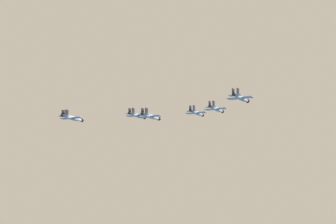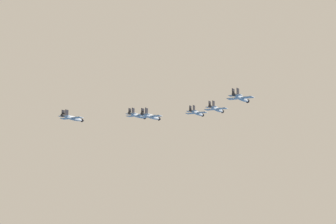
{
  "view_description": "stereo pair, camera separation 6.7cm",
  "coord_description": "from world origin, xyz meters",
  "px_view_note": "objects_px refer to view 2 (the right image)",
  "views": [
    {
      "loc": [
        -202.07,
        -107.92,
        50.08
      ],
      "look_at": [
        -3.02,
        -10.99,
        88.8
      ],
      "focal_mm": 65.53,
      "sensor_mm": 36.0,
      "label": 1
    },
    {
      "loc": [
        -202.04,
        -107.98,
        50.08
      ],
      "look_at": [
        -3.02,
        -10.99,
        88.8
      ],
      "focal_mm": 65.53,
      "sensor_mm": 36.0,
      "label": 2
    }
  ],
  "objects_px": {
    "jet_right_wingman": "(217,109)",
    "jet_right_outer": "(241,98)",
    "jet_lead": "(197,113)",
    "jet_left_outer": "(73,118)",
    "jet_slot_rear": "(151,116)",
    "jet_left_wingman": "(138,115)"
  },
  "relations": [
    {
      "from": "jet_right_wingman",
      "to": "jet_left_outer",
      "type": "relative_size",
      "value": 0.95
    },
    {
      "from": "jet_left_outer",
      "to": "jet_right_outer",
      "type": "xyz_separation_m",
      "value": [
        -1.0,
        -66.39,
        1.65
      ]
    },
    {
      "from": "jet_right_outer",
      "to": "jet_slot_rear",
      "type": "bearing_deg",
      "value": 90.95
    },
    {
      "from": "jet_left_wingman",
      "to": "jet_right_outer",
      "type": "xyz_separation_m",
      "value": [
        -20.27,
        -49.5,
        -0.97
      ]
    },
    {
      "from": "jet_left_wingman",
      "to": "jet_slot_rear",
      "type": "height_order",
      "value": "jet_left_wingman"
    },
    {
      "from": "jet_left_wingman",
      "to": "jet_slot_rear",
      "type": "relative_size",
      "value": 1.0
    },
    {
      "from": "jet_left_wingman",
      "to": "jet_right_outer",
      "type": "distance_m",
      "value": 53.5
    },
    {
      "from": "jet_lead",
      "to": "jet_left_outer",
      "type": "xyz_separation_m",
      "value": [
        -38.55,
        33.78,
        -5.39
      ]
    },
    {
      "from": "jet_lead",
      "to": "jet_right_outer",
      "type": "bearing_deg",
      "value": -140.66
    },
    {
      "from": "jet_slot_rear",
      "to": "jet_left_wingman",
      "type": "bearing_deg",
      "value": 40.52
    },
    {
      "from": "jet_lead",
      "to": "jet_right_outer",
      "type": "height_order",
      "value": "jet_lead"
    },
    {
      "from": "jet_right_outer",
      "to": "jet_slot_rear",
      "type": "relative_size",
      "value": 1.03
    },
    {
      "from": "jet_right_outer",
      "to": "jet_left_wingman",
      "type": "bearing_deg",
      "value": 69.54
    },
    {
      "from": "jet_lead",
      "to": "jet_right_outer",
      "type": "xyz_separation_m",
      "value": [
        -39.55,
        -32.61,
        -3.74
      ]
    },
    {
      "from": "jet_left_outer",
      "to": "jet_slot_rear",
      "type": "xyz_separation_m",
      "value": [
        -0.5,
        -33.19,
        -1.9
      ]
    },
    {
      "from": "jet_right_outer",
      "to": "jet_right_wingman",
      "type": "bearing_deg",
      "value": 41.32
    },
    {
      "from": "jet_left_outer",
      "to": "jet_slot_rear",
      "type": "bearing_deg",
      "value": -90.93
    },
    {
      "from": "jet_right_wingman",
      "to": "jet_left_outer",
      "type": "distance_m",
      "value": 53.55
    },
    {
      "from": "jet_left_wingman",
      "to": "jet_left_outer",
      "type": "height_order",
      "value": "jet_left_wingman"
    },
    {
      "from": "jet_right_wingman",
      "to": "jet_right_outer",
      "type": "height_order",
      "value": "jet_right_wingman"
    },
    {
      "from": "jet_lead",
      "to": "jet_slot_rear",
      "type": "distance_m",
      "value": 39.73
    },
    {
      "from": "jet_right_outer",
      "to": "jet_lead",
      "type": "bearing_deg",
      "value": 41.31
    }
  ]
}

